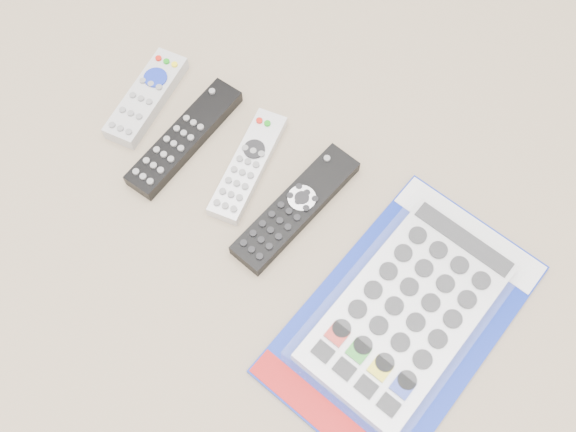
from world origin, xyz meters
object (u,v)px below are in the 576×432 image
Objects in this scene: remote_slim_black at (184,138)px; remote_large_black at (296,208)px; remote_small_grey at (146,97)px; jumbo_remote_packaged at (408,311)px; remote_silver_dvd at (248,165)px.

remote_large_black is at bearing 0.74° from remote_slim_black.
remote_slim_black is (0.09, -0.02, -0.00)m from remote_small_grey.
remote_small_grey is 0.09m from remote_slim_black.
remote_small_grey is at bearing 166.83° from remote_slim_black.
jumbo_remote_packaged is (0.19, -0.04, 0.01)m from remote_large_black.
jumbo_remote_packaged is (0.28, -0.06, 0.01)m from remote_silver_dvd.
jumbo_remote_packaged is at bearing -5.24° from remote_slim_black.
jumbo_remote_packaged reaches higher than remote_slim_black.
remote_slim_black is 0.96× the size of remote_large_black.
remote_small_grey reaches higher than remote_silver_dvd.
remote_silver_dvd is at bearing 10.03° from remote_slim_black.
remote_large_black reaches higher than remote_silver_dvd.
remote_small_grey is at bearing 165.73° from remote_silver_dvd.
remote_slim_black is 0.38m from jumbo_remote_packaged.
remote_silver_dvd is at bearing 173.52° from jumbo_remote_packaged.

